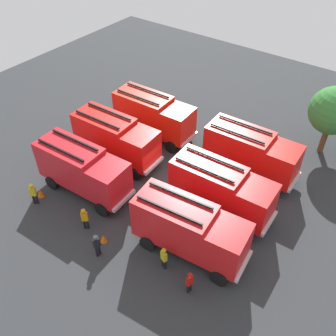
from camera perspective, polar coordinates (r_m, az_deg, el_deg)
The scene contains 16 objects.
ground_plane at distance 28.41m, azimuth -0.00°, elevation -2.13°, with size 52.30×52.30×0.00m, color #2D3033.
fire_truck_0 at distance 26.99m, azimuth -13.03°, elevation -0.05°, with size 7.32×3.05×3.88m.
fire_truck_1 at distance 22.53m, azimuth 3.34°, elevation -9.22°, with size 7.41×3.35×3.88m.
fire_truck_2 at distance 29.48m, azimuth -8.06°, elevation 4.71°, with size 7.30×3.02×3.88m.
fire_truck_3 at distance 25.06m, azimuth 8.21°, elevation -3.11°, with size 7.29×2.98×3.88m.
fire_truck_4 at distance 31.95m, azimuth -2.24°, elevation 8.29°, with size 7.29×2.98×3.88m.
fire_truck_5 at distance 28.46m, azimuth 12.65°, elevation 2.50°, with size 7.28×2.96×3.88m.
firefighter_0 at distance 23.54m, azimuth -10.89°, elevation -11.54°, with size 0.30×0.45×1.81m.
firefighter_1 at distance 22.67m, azimuth -0.65°, elevation -13.66°, with size 0.48×0.38×1.70m.
firefighter_2 at distance 21.83m, azimuth 3.34°, elevation -17.14°, with size 0.30×0.45×1.67m.
firefighter_3 at distance 27.76m, azimuth -20.04°, elevation -3.67°, with size 0.47×0.46×1.79m.
firefighter_4 at distance 25.12m, azimuth -12.69°, elevation -7.55°, with size 0.48×0.45×1.77m.
tree_0 at distance 31.70m, azimuth 24.12°, elevation 8.02°, with size 3.79×3.79×5.87m.
traffic_cone_0 at distance 28.81m, azimuth 3.38°, elevation -0.50°, with size 0.51×0.51×0.72m, color #F2600C.
traffic_cone_1 at distance 24.70m, azimuth -9.92°, elevation -10.58°, with size 0.45×0.45×0.64m, color #F2600C.
traffic_cone_2 at distance 28.61m, azimuth -19.05°, elevation -3.63°, with size 0.49×0.49×0.69m, color #F2600C.
Camera 1 is at (12.24, -16.66, 19.48)m, focal length 39.58 mm.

